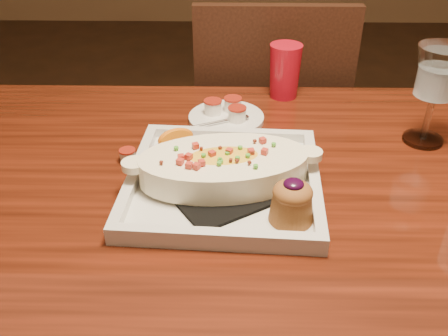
{
  "coord_description": "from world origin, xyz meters",
  "views": [
    {
      "loc": [
        -0.1,
        -0.67,
        1.24
      ],
      "look_at": [
        -0.12,
        0.06,
        0.77
      ],
      "focal_mm": 40.0,
      "sensor_mm": 36.0,
      "label": 1
    }
  ],
  "objects_px": {
    "table": "(290,242)",
    "saucer": "(226,116)",
    "goblet": "(438,78)",
    "red_tumbler": "(285,71)",
    "plate": "(227,173)",
    "chair_far": "(267,138)"
  },
  "relations": [
    {
      "from": "saucer",
      "to": "plate",
      "type": "bearing_deg",
      "value": -88.84
    },
    {
      "from": "goblet",
      "to": "saucer",
      "type": "xyz_separation_m",
      "value": [
        -0.39,
        0.08,
        -0.12
      ]
    },
    {
      "from": "plate",
      "to": "chair_far",
      "type": "bearing_deg",
      "value": 82.84
    },
    {
      "from": "table",
      "to": "goblet",
      "type": "bearing_deg",
      "value": 35.47
    },
    {
      "from": "table",
      "to": "saucer",
      "type": "xyz_separation_m",
      "value": [
        -0.12,
        0.27,
        0.11
      ]
    },
    {
      "from": "table",
      "to": "plate",
      "type": "relative_size",
      "value": 4.44
    },
    {
      "from": "saucer",
      "to": "red_tumbler",
      "type": "distance_m",
      "value": 0.19
    },
    {
      "from": "red_tumbler",
      "to": "chair_far",
      "type": "bearing_deg",
      "value": 93.47
    },
    {
      "from": "red_tumbler",
      "to": "saucer",
      "type": "bearing_deg",
      "value": -135.81
    },
    {
      "from": "table",
      "to": "chair_far",
      "type": "height_order",
      "value": "chair_far"
    },
    {
      "from": "table",
      "to": "saucer",
      "type": "relative_size",
      "value": 9.43
    },
    {
      "from": "plate",
      "to": "red_tumbler",
      "type": "relative_size",
      "value": 2.76
    },
    {
      "from": "saucer",
      "to": "red_tumbler",
      "type": "xyz_separation_m",
      "value": [
        0.13,
        0.13,
        0.05
      ]
    },
    {
      "from": "table",
      "to": "plate",
      "type": "distance_m",
      "value": 0.17
    },
    {
      "from": "chair_far",
      "to": "goblet",
      "type": "xyz_separation_m",
      "value": [
        0.27,
        -0.44,
        0.38
      ]
    },
    {
      "from": "goblet",
      "to": "plate",
      "type": "bearing_deg",
      "value": -155.96
    },
    {
      "from": "red_tumbler",
      "to": "plate",
      "type": "bearing_deg",
      "value": -108.43
    },
    {
      "from": "plate",
      "to": "saucer",
      "type": "relative_size",
      "value": 2.12
    },
    {
      "from": "goblet",
      "to": "red_tumbler",
      "type": "xyz_separation_m",
      "value": [
        -0.26,
        0.21,
        -0.07
      ]
    },
    {
      "from": "table",
      "to": "plate",
      "type": "bearing_deg",
      "value": 168.68
    },
    {
      "from": "table",
      "to": "red_tumbler",
      "type": "height_order",
      "value": "red_tumbler"
    },
    {
      "from": "goblet",
      "to": "red_tumbler",
      "type": "height_order",
      "value": "goblet"
    }
  ]
}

